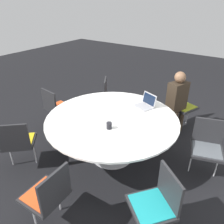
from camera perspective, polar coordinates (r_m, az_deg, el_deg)
ground_plane at (r=3.75m, az=0.00°, el=-11.31°), size 16.00×16.00×0.00m
conference_table at (r=3.38m, az=0.00°, el=-2.81°), size 2.02×2.02×0.74m
chair_0 at (r=4.56m, az=17.62°, el=2.37°), size 0.56×0.55×0.85m
chair_1 at (r=4.70m, az=-0.16°, el=4.58°), size 0.60×0.59×0.85m
chair_2 at (r=4.37m, az=-14.50°, el=1.70°), size 0.47×0.49×0.85m
chair_3 at (r=3.52m, az=-23.41°, el=-6.84°), size 0.61×0.61×0.85m
chair_4 at (r=2.61m, az=-16.33°, el=-19.71°), size 0.46×0.45×0.85m
chair_5 at (r=2.49m, az=11.70°, el=-21.81°), size 0.60×0.61×0.85m
chair_6 at (r=3.45m, az=23.62°, el=-7.70°), size 0.54×0.55×0.85m
person_0 at (r=4.26m, az=16.77°, el=3.57°), size 0.41×0.34×1.20m
laptop at (r=3.69m, az=8.87°, el=2.19°), size 0.34×0.36×0.21m
coffee_cup at (r=3.05m, az=-0.76°, el=-3.56°), size 0.08×0.08×0.10m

